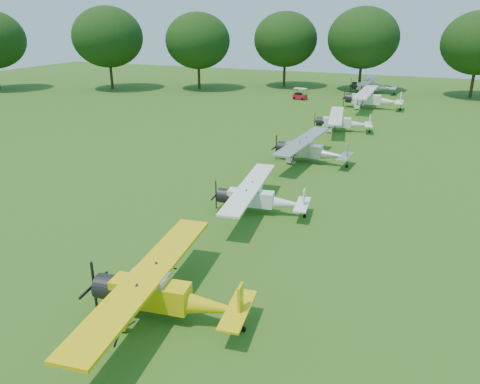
# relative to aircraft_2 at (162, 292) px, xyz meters

# --- Properties ---
(ground) EXTENTS (160.00, 160.00, 0.00)m
(ground) POSITION_rel_aircraft_2_xyz_m (-0.52, 8.03, -1.23)
(ground) COLOR #2F4F13
(ground) RESTS_ON ground
(tree_belt) EXTENTS (137.36, 130.27, 14.52)m
(tree_belt) POSITION_rel_aircraft_2_xyz_m (3.05, 8.19, 6.80)
(tree_belt) COLOR #321E13
(tree_belt) RESTS_ON ground
(aircraft_2) EXTENTS (6.77, 10.75, 2.11)m
(aircraft_2) POSITION_rel_aircraft_2_xyz_m (0.00, 0.00, 0.00)
(aircraft_2) COLOR yellow
(aircraft_2) RESTS_ON ground
(aircraft_3) EXTENTS (5.95, 9.45, 1.86)m
(aircraft_3) POSITION_rel_aircraft_2_xyz_m (-0.27, 11.56, -0.15)
(aircraft_3) COLOR white
(aircraft_3) RESTS_ON ground
(aircraft_4) EXTENTS (6.47, 10.31, 2.03)m
(aircraft_4) POSITION_rel_aircraft_2_xyz_m (-0.04, 23.09, -0.05)
(aircraft_4) COLOR silver
(aircraft_4) RESTS_ON ground
(aircraft_5) EXTENTS (6.08, 9.63, 1.89)m
(aircraft_5) POSITION_rel_aircraft_2_xyz_m (0.19, 35.30, -0.13)
(aircraft_5) COLOR white
(aircraft_5) RESTS_ON ground
(aircraft_6) EXTENTS (7.65, 12.14, 2.40)m
(aircraft_6) POSITION_rel_aircraft_2_xyz_m (1.27, 49.61, 0.17)
(aircraft_6) COLOR white
(aircraft_6) RESTS_ON ground
(aircraft_7) EXTENTS (7.04, 11.17, 2.21)m
(aircraft_7) POSITION_rel_aircraft_2_xyz_m (-0.42, 62.60, 0.06)
(aircraft_7) COLOR silver
(aircraft_7) RESTS_ON ground
(golf_cart) EXTENTS (2.06, 1.49, 1.61)m
(golf_cart) POSITION_rel_aircraft_2_xyz_m (-9.23, 52.99, -0.70)
(golf_cart) COLOR red
(golf_cart) RESTS_ON ground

